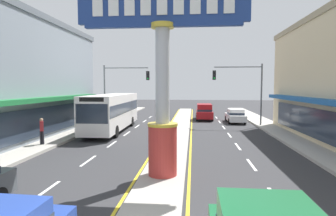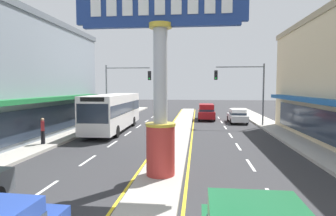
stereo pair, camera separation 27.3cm
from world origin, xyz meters
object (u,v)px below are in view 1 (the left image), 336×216
at_px(district_sign, 163,80).
at_px(bus_far_right_lane, 112,110).
at_px(suv_far_left_oncoming, 204,112).
at_px(pedestrian_near_kerb, 42,129).
at_px(traffic_light_left_side, 121,84).
at_px(traffic_light_right_side, 243,84).
at_px(sedan_mid_left_lane, 235,116).

xyz_separation_m(district_sign, bus_far_right_lane, (-5.92, 12.74, -2.37)).
bearing_deg(district_sign, suv_far_left_oncoming, 83.17).
distance_m(bus_far_right_lane, pedestrian_near_kerb, 7.68).
height_order(traffic_light_left_side, suv_far_left_oncoming, traffic_light_left_side).
bearing_deg(traffic_light_right_side, pedestrian_near_kerb, -143.55).
height_order(traffic_light_left_side, pedestrian_near_kerb, traffic_light_left_side).
xyz_separation_m(traffic_light_left_side, bus_far_right_lane, (0.29, -4.20, -2.38)).
height_order(district_sign, bus_far_right_lane, district_sign).
bearing_deg(district_sign, bus_far_right_lane, 114.92).
distance_m(traffic_light_left_side, traffic_light_right_side, 12.42).
distance_m(traffic_light_right_side, sedan_mid_left_lane, 4.56).
xyz_separation_m(bus_far_right_lane, suv_far_left_oncoming, (8.54, 9.13, -0.88)).
bearing_deg(traffic_light_right_side, suv_far_left_oncoming, 123.68).
relative_size(district_sign, bus_far_right_lane, 0.71).
distance_m(district_sign, suv_far_left_oncoming, 22.26).
bearing_deg(traffic_light_left_side, pedestrian_near_kerb, -101.77).
relative_size(traffic_light_left_side, bus_far_right_lane, 0.55).
bearing_deg(sedan_mid_left_lane, suv_far_left_oncoming, 143.78).
height_order(district_sign, sedan_mid_left_lane, district_sign).
bearing_deg(traffic_light_right_side, sedan_mid_left_lane, 95.48).
distance_m(traffic_light_left_side, pedestrian_near_kerb, 12.02).
bearing_deg(bus_far_right_lane, traffic_light_left_side, 93.89).
distance_m(traffic_light_left_side, sedan_mid_left_lane, 12.86).
xyz_separation_m(traffic_light_left_side, traffic_light_right_side, (12.41, -0.45, 0.00)).
relative_size(district_sign, suv_far_left_oncoming, 1.73).
bearing_deg(suv_far_left_oncoming, traffic_light_left_side, -150.82).
bearing_deg(sedan_mid_left_lane, traffic_light_left_side, -168.31).
xyz_separation_m(traffic_light_left_side, pedestrian_near_kerb, (-2.37, -11.37, -3.09)).
bearing_deg(traffic_light_left_side, bus_far_right_lane, -86.11).
height_order(bus_far_right_lane, pedestrian_near_kerb, bus_far_right_lane).
relative_size(traffic_light_left_side, suv_far_left_oncoming, 1.35).
height_order(district_sign, suv_far_left_oncoming, district_sign).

